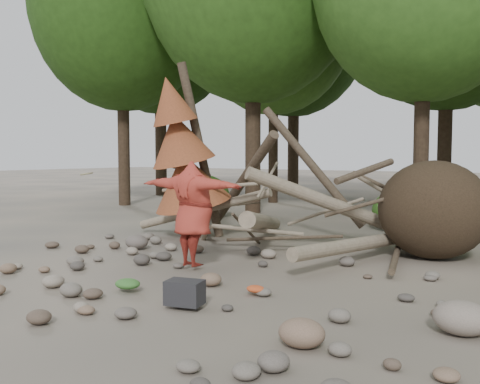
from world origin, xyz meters
The scene contains 12 objects.
ground centered at (0.00, 0.00, 0.00)m, with size 120.00×120.00×0.00m, color #514C44.
deadfall_pile centered at (2.02, 4.24, 0.95)m, with size 8.55×5.24×3.30m.
dead_conifer centered at (-3.12, 3.37, 2.11)m, with size 2.06×2.16×4.35m.
bush_left centered at (-5.50, 7.20, 0.72)m, with size 1.80×1.80×1.44m, color #254C14.
bush_mid centered at (0.80, 7.80, 0.56)m, with size 1.40×1.40×1.12m, color #31601B.
frisbee_thrower centered at (-0.73, 0.80, 1.03)m, with size 3.62×0.99×1.90m.
backpack centered at (0.71, -1.18, 0.16)m, with size 0.49×0.33×0.33m, color black.
cloth_green centered at (-0.58, -0.99, 0.08)m, with size 0.41×0.34×0.15m, color #336729.
cloth_orange centered at (1.16, -0.08, 0.05)m, with size 0.29×0.23×0.10m, color #BA4620.
boulder_front_right centered at (2.70, -1.59, 0.16)m, with size 0.52×0.47×0.31m, color #7E634F.
boulder_mid_right centered at (4.06, -0.19, 0.20)m, with size 0.66×0.59×0.40m, color gray.
boulder_mid_left centered at (-3.12, 1.77, 0.16)m, with size 0.53×0.47×0.32m, color #625953.
Camera 1 is at (5.31, -6.68, 2.09)m, focal length 40.00 mm.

